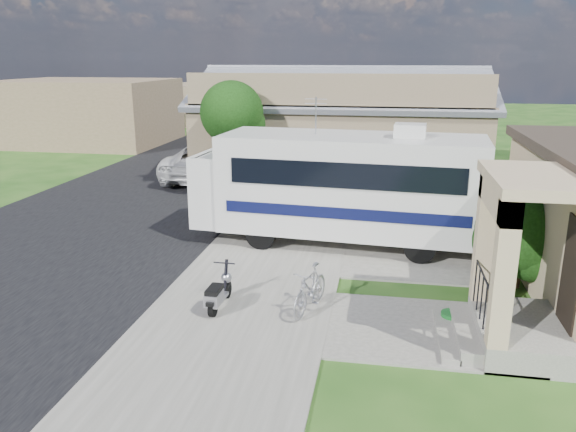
% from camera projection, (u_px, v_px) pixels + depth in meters
% --- Properties ---
extents(ground, '(120.00, 120.00, 0.00)m').
position_uv_depth(ground, '(291.00, 300.00, 12.92)').
color(ground, '#1A4312').
extents(street_slab, '(9.00, 80.00, 0.02)m').
position_uv_depth(street_slab, '(155.00, 190.00, 23.64)').
color(street_slab, black).
rests_on(street_slab, ground).
extents(sidewalk_slab, '(4.00, 80.00, 0.06)m').
position_uv_depth(sidewalk_slab, '(308.00, 196.00, 22.55)').
color(sidewalk_slab, '#66655C').
rests_on(sidewalk_slab, ground).
extents(driveway_slab, '(7.00, 6.00, 0.05)m').
position_uv_depth(driveway_slab, '(365.00, 242.00, 16.93)').
color(driveway_slab, '#66655C').
rests_on(driveway_slab, ground).
extents(walk_slab, '(4.00, 3.00, 0.05)m').
position_uv_depth(walk_slab, '(427.00, 330.00, 11.47)').
color(walk_slab, '#66655C').
rests_on(walk_slab, ground).
extents(warehouse, '(12.50, 8.40, 5.04)m').
position_uv_depth(warehouse, '(342.00, 134.00, 25.61)').
color(warehouse, '#756249').
rests_on(warehouse, ground).
extents(distant_bldg_far, '(10.00, 8.00, 4.00)m').
position_uv_depth(distant_bldg_far, '(88.00, 112.00, 36.05)').
color(distant_bldg_far, brown).
rests_on(distant_bldg_far, ground).
extents(distant_bldg_near, '(8.00, 7.00, 3.20)m').
position_uv_depth(distant_bldg_near, '(183.00, 104.00, 47.19)').
color(distant_bldg_near, '#756249').
rests_on(distant_bldg_near, ground).
extents(street_tree_a, '(2.44, 2.40, 4.58)m').
position_uv_depth(street_tree_a, '(235.00, 116.00, 21.22)').
color(street_tree_a, black).
rests_on(street_tree_a, ground).
extents(street_tree_b, '(2.44, 2.40, 4.73)m').
position_uv_depth(street_tree_b, '(283.00, 95.00, 30.65)').
color(street_tree_b, black).
rests_on(street_tree_b, ground).
extents(street_tree_c, '(2.44, 2.40, 4.42)m').
position_uv_depth(street_tree_c, '(306.00, 91.00, 39.26)').
color(street_tree_c, black).
rests_on(street_tree_c, ground).
extents(motorhome, '(8.50, 3.28, 4.26)m').
position_uv_depth(motorhome, '(340.00, 184.00, 16.38)').
color(motorhome, beige).
rests_on(motorhome, ground).
extents(shrub, '(2.40, 2.29, 2.94)m').
position_uv_depth(shrub, '(525.00, 227.00, 13.31)').
color(shrub, black).
rests_on(shrub, ground).
extents(scooter, '(0.50, 1.41, 0.93)m').
position_uv_depth(scooter, '(218.00, 293.00, 12.27)').
color(scooter, black).
rests_on(scooter, ground).
extents(bicycle, '(0.91, 1.75, 1.01)m').
position_uv_depth(bicycle, '(310.00, 291.00, 12.16)').
color(bicycle, '#9C9BA2').
rests_on(bicycle, ground).
extents(pickup_truck, '(3.43, 6.47, 1.73)m').
position_uv_depth(pickup_truck, '(214.00, 160.00, 25.56)').
color(pickup_truck, silver).
rests_on(pickup_truck, ground).
extents(van, '(3.04, 5.94, 1.65)m').
position_uv_depth(van, '(243.00, 138.00, 32.91)').
color(van, silver).
rests_on(van, ground).
extents(garden_hose, '(0.46, 0.46, 0.21)m').
position_uv_depth(garden_hose, '(452.00, 319.00, 11.80)').
color(garden_hose, '#125A1D').
rests_on(garden_hose, ground).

